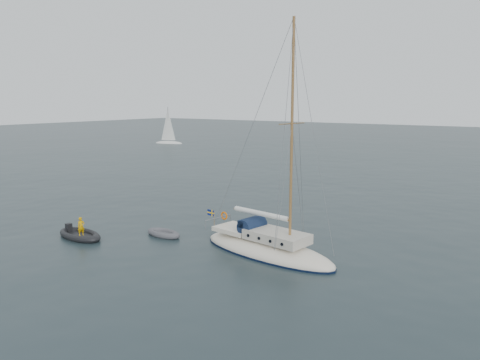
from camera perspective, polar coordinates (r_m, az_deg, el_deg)
The scene contains 5 objects.
ground at distance 30.71m, azimuth 1.00°, elevation -7.28°, with size 300.00×300.00×0.00m, color black.
sailboat at distance 27.73m, azimuth 3.35°, elevation -6.92°, with size 9.77×2.93×13.91m.
dinghy at distance 31.91m, azimuth -9.31°, elevation -6.43°, with size 2.77×1.25×0.40m.
rib at distance 32.82m, azimuth -18.96°, elevation -6.29°, with size 3.88×1.76×1.44m.
distant_yacht_a at distance 98.41m, azimuth -8.75°, elevation 6.40°, with size 6.05×3.22×8.01m.
Camera 1 is at (16.15, -24.52, 9.00)m, focal length 35.00 mm.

